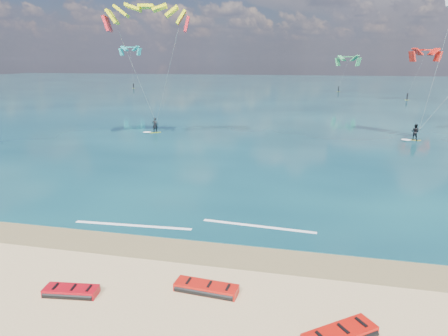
{
  "coord_description": "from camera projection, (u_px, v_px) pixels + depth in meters",
  "views": [
    {
      "loc": [
        8.25,
        -12.8,
        8.45
      ],
      "look_at": [
        3.67,
        8.0,
        2.59
      ],
      "focal_mm": 32.0,
      "sensor_mm": 36.0,
      "label": 1
    }
  ],
  "objects": [
    {
      "name": "sea",
      "position": [
        284.0,
        89.0,
        113.94
      ],
      "size": [
        320.0,
        200.0,
        0.04
      ],
      "primitive_type": "cube",
      "color": "#092936",
      "rests_on": "ground"
    },
    {
      "name": "packed_kite_left",
      "position": [
        72.0,
        295.0,
        14.77
      ],
      "size": [
        2.25,
        1.22,
        0.35
      ],
      "primitive_type": null,
      "rotation": [
        0.0,
        0.0,
        0.12
      ],
      "color": "#B10914",
      "rests_on": "ground"
    },
    {
      "name": "wet_sand_strip",
      "position": [
        125.0,
        244.0,
        18.83
      ],
      "size": [
        320.0,
        2.4,
        0.01
      ],
      "primitive_type": "cube",
      "color": "brown",
      "rests_on": "ground"
    },
    {
      "name": "ground",
      "position": [
        248.0,
        124.0,
        53.67
      ],
      "size": [
        320.0,
        320.0,
        0.0
      ],
      "primitive_type": "plane",
      "color": "tan",
      "rests_on": "ground"
    },
    {
      "name": "shoreline_foam",
      "position": [
        194.0,
        226.0,
        20.76
      ],
      "size": [
        12.57,
        1.92,
        0.01
      ],
      "color": "white",
      "rests_on": "ground"
    },
    {
      "name": "distant_kites",
      "position": [
        274.0,
        73.0,
        96.98
      ],
      "size": [
        77.01,
        24.09,
        11.47
      ],
      "color": "red",
      "rests_on": "ground"
    },
    {
      "name": "packed_kite_mid",
      "position": [
        206.0,
        292.0,
        14.97
      ],
      "size": [
        2.65,
        1.22,
        0.37
      ],
      "primitive_type": null,
      "rotation": [
        0.0,
        0.0,
        -0.08
      ],
      "color": "red",
      "rests_on": "ground"
    },
    {
      "name": "kitesurfer_main",
      "position": [
        151.0,
        68.0,
        41.01
      ],
      "size": [
        9.52,
        9.9,
        14.58
      ],
      "rotation": [
        0.0,
        0.0,
        0.69
      ],
      "color": "#9ED619",
      "rests_on": "sea"
    }
  ]
}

